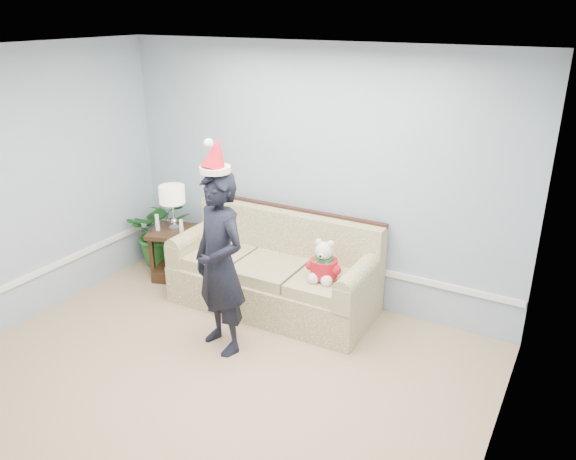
% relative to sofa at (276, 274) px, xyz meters
% --- Properties ---
extents(room_shell, '(4.54, 5.04, 2.74)m').
position_rel_sofa_xyz_m(room_shell, '(0.18, -2.05, 0.99)').
color(room_shell, tan).
rests_on(room_shell, ground).
extents(wainscot_trim, '(4.49, 4.99, 0.06)m').
position_rel_sofa_xyz_m(wainscot_trim, '(-0.99, -0.88, 0.09)').
color(wainscot_trim, white).
rests_on(wainscot_trim, room_shell).
extents(sofa, '(2.15, 0.95, 1.00)m').
position_rel_sofa_xyz_m(sofa, '(0.00, 0.00, 0.00)').
color(sofa, brown).
rests_on(sofa, room_shell).
extents(side_table, '(0.75, 0.69, 0.60)m').
position_rel_sofa_xyz_m(side_table, '(-1.32, 0.01, -0.12)').
color(side_table, '#352013').
rests_on(side_table, room_shell).
extents(table_lamp, '(0.29, 0.29, 0.52)m').
position_rel_sofa_xyz_m(table_lamp, '(-1.37, 0.02, 0.64)').
color(table_lamp, silver).
rests_on(table_lamp, side_table).
extents(candle_pair, '(0.40, 0.05, 0.19)m').
position_rel_sofa_xyz_m(candle_pair, '(-1.34, -0.11, 0.33)').
color(candle_pair, silver).
rests_on(candle_pair, side_table).
extents(houseplant, '(1.01, 0.98, 0.85)m').
position_rel_sofa_xyz_m(houseplant, '(-1.76, 0.21, 0.07)').
color(houseplant, '#1E5F22').
rests_on(houseplant, room_shell).
extents(man, '(0.73, 0.60, 1.71)m').
position_rel_sofa_xyz_m(man, '(-0.02, -0.94, 0.50)').
color(man, black).
rests_on(man, room_shell).
extents(santa_hat, '(0.31, 0.34, 0.31)m').
position_rel_sofa_xyz_m(santa_hat, '(-0.02, -0.92, 1.48)').
color(santa_hat, silver).
rests_on(santa_hat, man).
extents(teddy_bear, '(0.29, 0.31, 0.43)m').
position_rel_sofa_xyz_m(teddy_bear, '(0.64, -0.17, 0.32)').
color(teddy_bear, silver).
rests_on(teddy_bear, sofa).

